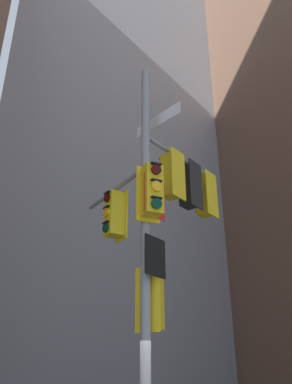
# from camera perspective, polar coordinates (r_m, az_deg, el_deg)

# --- Properties ---
(building_mid_block) EXTENTS (14.63, 14.63, 40.09)m
(building_mid_block) POSITION_cam_1_polar(r_m,az_deg,el_deg) (34.40, -5.10, 6.99)
(building_mid_block) COLOR #9399A3
(building_mid_block) RESTS_ON ground
(signal_pole_assembly) EXTENTS (3.09, 2.82, 8.24)m
(signal_pole_assembly) POSITION_cam_1_polar(r_m,az_deg,el_deg) (8.25, 2.04, -3.55)
(signal_pole_assembly) COLOR gray
(signal_pole_assembly) RESTS_ON ground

